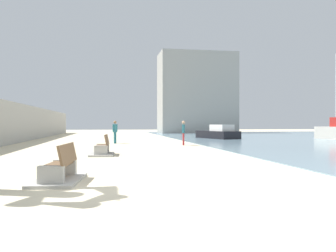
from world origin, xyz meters
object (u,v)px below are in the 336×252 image
at_px(boat_far_right, 218,133).
at_px(bench_far, 103,150).
at_px(bench_near, 60,173).
at_px(person_standing, 115,130).
at_px(person_walking, 183,131).

bearing_deg(boat_far_right, bench_far, -124.34).
height_order(bench_near, person_standing, person_standing).
bearing_deg(bench_far, bench_near, -97.13).
xyz_separation_m(bench_near, boat_far_right, (11.86, 23.51, 0.31)).
height_order(bench_far, person_standing, person_standing).
relative_size(bench_far, person_standing, 1.25).
height_order(bench_near, person_walking, person_walking).
bearing_deg(bench_near, boat_far_right, 63.24).
relative_size(bench_near, boat_far_right, 0.41).
xyz_separation_m(bench_far, person_walking, (5.36, 6.54, 0.75)).
height_order(person_walking, person_standing, person_standing).
bearing_deg(bench_far, person_standing, 85.55).
distance_m(bench_near, person_standing, 17.22).
bearing_deg(person_standing, person_walking, -33.37).
xyz_separation_m(bench_near, person_standing, (1.69, 17.12, 0.77)).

